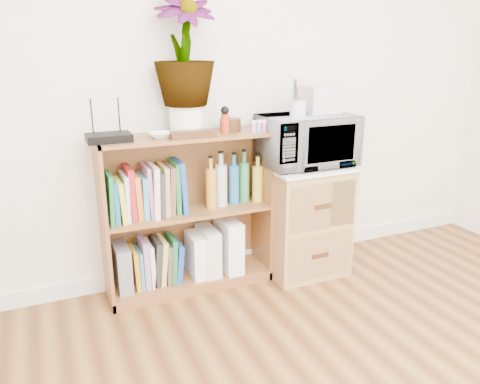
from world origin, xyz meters
TOP-DOWN VIEW (x-y plane):
  - skirting_board at (0.00, 2.24)m, footprint 4.00×0.02m
  - bookshelf at (-0.35, 2.10)m, footprint 1.00×0.30m
  - wicker_unit at (0.40, 2.02)m, footprint 0.50×0.45m
  - microwave at (0.40, 2.02)m, footprint 0.56×0.38m
  - pen_cup at (0.29, 1.94)m, footprint 0.09×0.09m
  - small_appliance at (0.52, 2.07)m, footprint 0.22×0.18m
  - router at (-0.77, 2.08)m, footprint 0.23×0.16m
  - white_bowl at (-0.50, 2.07)m, footprint 0.13×0.13m
  - plant_pot at (-0.33, 2.12)m, footprint 0.19×0.19m
  - potted_plant at (-0.33, 2.12)m, footprint 0.34×0.34m
  - trinket_box at (-0.33, 2.00)m, footprint 0.26×0.06m
  - kokeshi_doll at (-0.12, 2.06)m, footprint 0.05×0.05m
  - wooden_bowl at (-0.07, 2.11)m, footprint 0.12×0.12m
  - paint_jars at (0.07, 2.01)m, footprint 0.12×0.04m
  - file_box at (-0.76, 2.10)m, footprint 0.08×0.21m
  - magazine_holder_left at (-0.31, 2.09)m, footprint 0.08×0.21m
  - magazine_holder_mid at (-0.23, 2.09)m, footprint 0.09×0.23m
  - magazine_holder_right at (-0.09, 2.09)m, footprint 0.11×0.27m
  - cookbooks at (-0.59, 2.10)m, footprint 0.44×0.20m
  - liquor_bottles at (-0.01, 2.10)m, footprint 0.45×0.07m
  - lower_books at (-0.56, 2.10)m, footprint 0.30×0.19m

SIDE VIEW (x-z plane):
  - skirting_board at x=0.00m, z-range 0.00..0.10m
  - lower_books at x=-0.56m, z-range 0.05..0.35m
  - magazine_holder_left at x=-0.31m, z-range 0.07..0.34m
  - file_box at x=-0.76m, z-range 0.07..0.34m
  - magazine_holder_mid at x=-0.23m, z-range 0.07..0.36m
  - magazine_holder_right at x=-0.09m, z-range 0.07..0.40m
  - wicker_unit at x=0.40m, z-range 0.00..0.70m
  - bookshelf at x=-0.35m, z-range 0.00..0.95m
  - cookbooks at x=-0.59m, z-range 0.48..0.79m
  - liquor_bottles at x=-0.01m, z-range 0.49..0.82m
  - microwave at x=0.40m, z-range 0.72..1.03m
  - white_bowl at x=-0.50m, z-range 0.95..0.98m
  - trinket_box at x=-0.33m, z-range 0.95..0.99m
  - router at x=-0.77m, z-range 0.95..0.99m
  - paint_jars at x=0.07m, z-range 0.95..1.01m
  - wooden_bowl at x=-0.07m, z-range 0.95..1.02m
  - kokeshi_doll at x=-0.12m, z-range 0.95..1.06m
  - plant_pot at x=-0.33m, z-range 0.95..1.11m
  - pen_cup at x=0.29m, z-range 1.03..1.13m
  - small_appliance at x=0.52m, z-range 1.03..1.20m
  - potted_plant at x=-0.33m, z-range 1.11..1.71m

